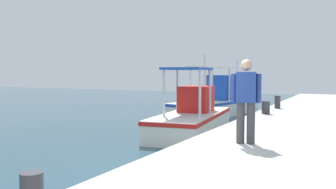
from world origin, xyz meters
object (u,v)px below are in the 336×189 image
mooring_bollard_second (266,107)px  mooring_bollard_third (277,102)px  fishing_boat_second (192,117)px  fishing_boat_third (217,102)px  fisherman_standing (246,98)px

mooring_bollard_second → mooring_bollard_third: 2.09m
fishing_boat_second → fishing_boat_third: fishing_boat_third is taller
fishing_boat_second → mooring_bollard_second: (0.49, -2.48, 0.43)m
fisherman_standing → mooring_bollard_third: size_ratio=3.38×
fishing_boat_second → mooring_bollard_third: 3.61m
fishing_boat_third → mooring_bollard_third: fishing_boat_third is taller
fishing_boat_third → mooring_bollard_second: bearing=-145.8°
fishing_boat_third → mooring_bollard_second: size_ratio=14.71×
fishing_boat_second → fisherman_standing: (-4.82, -3.22, 1.11)m
mooring_bollard_second → mooring_bollard_third: size_ratio=0.88×
fisherman_standing → mooring_bollard_third: bearing=5.7°
fishing_boat_second → mooring_bollard_second: fishing_boat_second is taller
mooring_bollard_second → mooring_bollard_third: (2.09, 0.00, 0.03)m
fishing_boat_third → fisherman_standing: size_ratio=3.81×
fishing_boat_second → fisherman_standing: bearing=-146.3°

